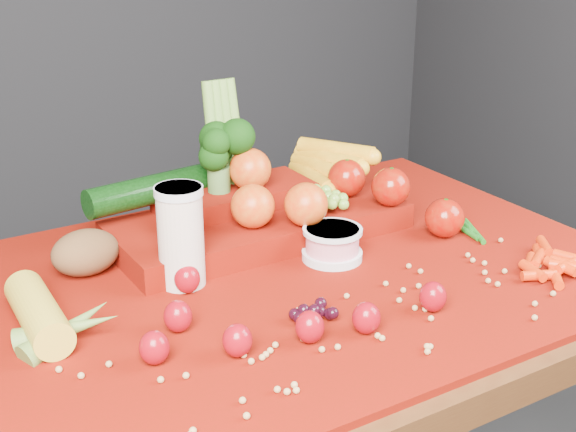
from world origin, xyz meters
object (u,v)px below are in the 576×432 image
table (294,328)px  milk_glass (181,233)px  yogurt_bowl (332,243)px  produce_mound (267,202)px

table → milk_glass: bearing=163.7°
yogurt_bowl → produce_mound: size_ratio=0.17×
yogurt_bowl → produce_mound: bearing=103.4°
milk_glass → produce_mound: size_ratio=0.27×
milk_glass → produce_mound: produce_mound is taller
table → yogurt_bowl: size_ratio=10.88×
milk_glass → yogurt_bowl: 0.26m
produce_mound → milk_glass: bearing=-153.5°
yogurt_bowl → produce_mound: (-0.04, 0.15, 0.03)m
table → milk_glass: 0.26m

